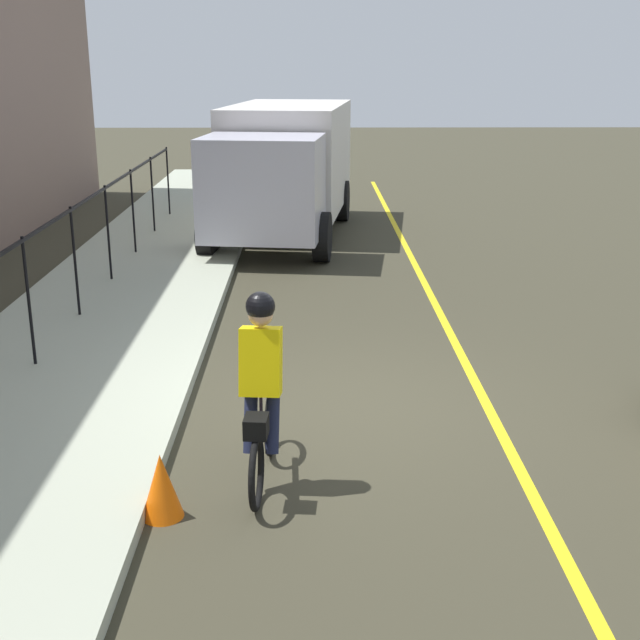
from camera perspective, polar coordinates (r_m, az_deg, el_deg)
name	(u,v)px	position (r m, az deg, el deg)	size (l,w,h in m)	color
ground_plane	(346,405)	(9.54, 1.76, -5.82)	(80.00, 80.00, 0.00)	#393627
lane_line_centre	(487,404)	(9.74, 11.25, -5.65)	(36.00, 0.12, 0.01)	yellow
sidewalk	(44,401)	(9.97, -18.24, -5.22)	(40.00, 3.20, 0.15)	#A3A994
iron_fence	(25,269)	(10.62, -19.40, 3.31)	(20.90, 0.04, 1.60)	black
cyclist_lead	(262,391)	(7.53, -3.98, -4.86)	(1.71, 0.38, 1.83)	black
box_truck_background	(284,164)	(18.58, -2.47, 10.53)	(6.94, 3.22, 2.78)	silver
traffic_cone_near	(161,486)	(7.37, -10.73, -11.00)	(0.36, 0.36, 0.58)	#FE6209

